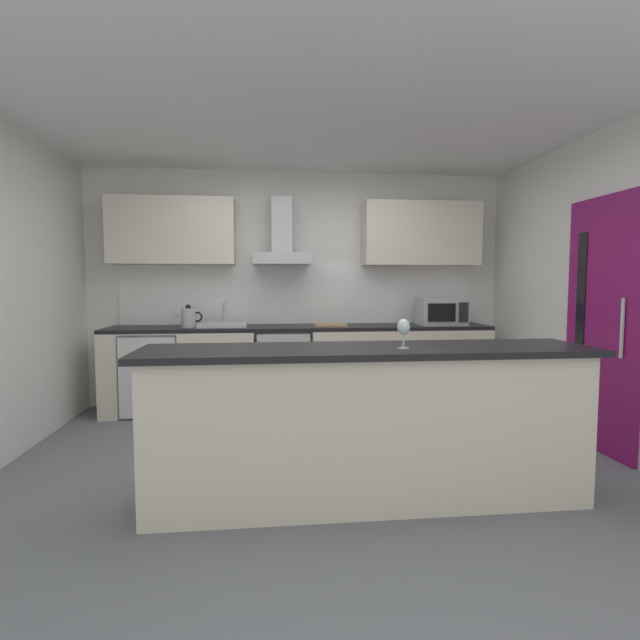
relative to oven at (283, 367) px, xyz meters
The scene contains 17 objects.
ground 1.70m from the oven, 82.87° to the right, with size 5.63×4.94×0.02m, color slate.
ceiling 2.70m from the oven, 82.87° to the right, with size 5.63×4.94×0.02m, color white.
wall_back 0.95m from the oven, 63.41° to the left, with size 5.63×0.12×2.60m, color white.
wall_right 3.16m from the oven, 32.21° to the right, with size 0.12×4.94×2.60m, color white.
backsplash_tile 0.86m from the oven, 58.69° to the left, with size 3.94×0.02×0.66m, color white.
counter_back 0.21m from the oven, ahead, with size 4.08×0.60×0.90m.
counter_island 2.33m from the oven, 78.93° to the right, with size 2.76×0.64×0.97m.
upper_cabinets 1.47m from the oven, 40.92° to the left, with size 4.02×0.32×0.70m.
side_door 3.01m from the oven, 32.04° to the right, with size 0.08×0.85×2.05m.
oven is the anchor object (origin of this frame).
refrigerator 1.35m from the oven, behind, with size 0.58×0.60×0.85m.
microwave 1.84m from the oven, ahead, with size 0.50×0.38×0.30m.
sink 0.78m from the oven, behind, with size 0.50×0.40×0.26m.
kettle 1.12m from the oven, behind, with size 0.29×0.15×0.24m.
range_hood 1.33m from the oven, 90.00° to the left, with size 0.62×0.45×0.72m.
wine_glass 2.54m from the oven, 74.97° to the right, with size 0.08×0.08×0.18m.
chopping_board 0.69m from the oven, ahead, with size 0.34×0.22×0.02m, color tan.
Camera 1 is at (-0.38, -3.56, 1.36)m, focal length 27.33 mm.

